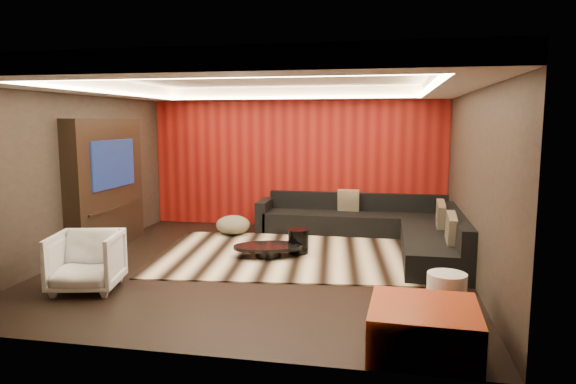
% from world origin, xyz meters
% --- Properties ---
extents(floor, '(6.00, 6.00, 0.02)m').
position_xyz_m(floor, '(0.00, 0.00, -0.01)').
color(floor, black).
rests_on(floor, ground).
extents(ceiling, '(6.00, 6.00, 0.02)m').
position_xyz_m(ceiling, '(0.00, 0.00, 2.81)').
color(ceiling, silver).
rests_on(ceiling, ground).
extents(wall_back, '(6.00, 0.02, 2.80)m').
position_xyz_m(wall_back, '(0.00, 3.01, 1.40)').
color(wall_back, black).
rests_on(wall_back, ground).
extents(wall_left, '(0.02, 6.00, 2.80)m').
position_xyz_m(wall_left, '(-3.01, 0.00, 1.40)').
color(wall_left, black).
rests_on(wall_left, ground).
extents(wall_right, '(0.02, 6.00, 2.80)m').
position_xyz_m(wall_right, '(3.01, 0.00, 1.40)').
color(wall_right, black).
rests_on(wall_right, ground).
extents(red_feature_wall, '(5.98, 0.05, 2.78)m').
position_xyz_m(red_feature_wall, '(0.00, 2.97, 1.40)').
color(red_feature_wall, '#6B0C0A').
rests_on(red_feature_wall, ground).
extents(soffit_back, '(6.00, 0.60, 0.22)m').
position_xyz_m(soffit_back, '(0.00, 2.70, 2.69)').
color(soffit_back, silver).
rests_on(soffit_back, ground).
extents(soffit_front, '(6.00, 0.60, 0.22)m').
position_xyz_m(soffit_front, '(0.00, -2.70, 2.69)').
color(soffit_front, silver).
rests_on(soffit_front, ground).
extents(soffit_left, '(0.60, 4.80, 0.22)m').
position_xyz_m(soffit_left, '(-2.70, 0.00, 2.69)').
color(soffit_left, silver).
rests_on(soffit_left, ground).
extents(soffit_right, '(0.60, 4.80, 0.22)m').
position_xyz_m(soffit_right, '(2.70, 0.00, 2.69)').
color(soffit_right, silver).
rests_on(soffit_right, ground).
extents(cove_back, '(4.80, 0.08, 0.04)m').
position_xyz_m(cove_back, '(0.00, 2.36, 2.60)').
color(cove_back, '#FFD899').
rests_on(cove_back, ground).
extents(cove_front, '(4.80, 0.08, 0.04)m').
position_xyz_m(cove_front, '(0.00, -2.36, 2.60)').
color(cove_front, '#FFD899').
rests_on(cove_front, ground).
extents(cove_left, '(0.08, 4.80, 0.04)m').
position_xyz_m(cove_left, '(-2.36, 0.00, 2.60)').
color(cove_left, '#FFD899').
rests_on(cove_left, ground).
extents(cove_right, '(0.08, 4.80, 0.04)m').
position_xyz_m(cove_right, '(2.36, 0.00, 2.60)').
color(cove_right, '#FFD899').
rests_on(cove_right, ground).
extents(tv_surround, '(0.30, 2.00, 2.20)m').
position_xyz_m(tv_surround, '(-2.85, 0.60, 1.10)').
color(tv_surround, black).
rests_on(tv_surround, ground).
extents(tv_screen, '(0.04, 1.30, 0.80)m').
position_xyz_m(tv_screen, '(-2.69, 0.60, 1.45)').
color(tv_screen, black).
rests_on(tv_screen, ground).
extents(tv_shelf, '(0.04, 1.60, 0.04)m').
position_xyz_m(tv_shelf, '(-2.69, 0.60, 0.70)').
color(tv_shelf, black).
rests_on(tv_shelf, ground).
extents(rug, '(4.29, 3.41, 0.02)m').
position_xyz_m(rug, '(0.22, 0.69, 0.01)').
color(rug, beige).
rests_on(rug, floor).
extents(coffee_table, '(1.36, 1.36, 0.19)m').
position_xyz_m(coffee_table, '(0.00, 0.48, 0.11)').
color(coffee_table, black).
rests_on(coffee_table, rug).
extents(drum_stool, '(0.40, 0.40, 0.39)m').
position_xyz_m(drum_stool, '(0.44, 0.78, 0.22)').
color(drum_stool, black).
rests_on(drum_stool, rug).
extents(striped_pouf, '(0.71, 0.71, 0.36)m').
position_xyz_m(striped_pouf, '(-1.03, 1.94, 0.20)').
color(striped_pouf, beige).
rests_on(striped_pouf, rug).
extents(white_side_table, '(0.52, 0.52, 0.53)m').
position_xyz_m(white_side_table, '(2.50, -1.68, 0.27)').
color(white_side_table, white).
rests_on(white_side_table, floor).
extents(orange_ottoman, '(1.05, 1.05, 0.45)m').
position_xyz_m(orange_ottoman, '(2.21, -2.50, 0.22)').
color(orange_ottoman, '#A33115').
rests_on(orange_ottoman, floor).
extents(armchair, '(0.97, 0.99, 0.76)m').
position_xyz_m(armchair, '(-1.92, -1.51, 0.38)').
color(armchair, silver).
rests_on(armchair, floor).
extents(sectional_sofa, '(3.65, 3.50, 0.75)m').
position_xyz_m(sectional_sofa, '(1.73, 1.86, 0.26)').
color(sectional_sofa, black).
rests_on(sectional_sofa, floor).
extents(throw_pillows, '(1.93, 2.77, 0.50)m').
position_xyz_m(throw_pillows, '(2.19, 1.47, 0.62)').
color(throw_pillows, '#C0AE8D').
rests_on(throw_pillows, sectional_sofa).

